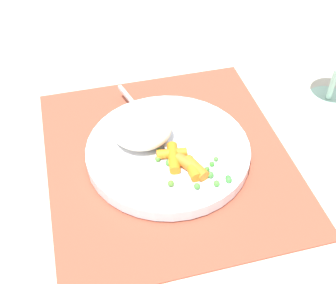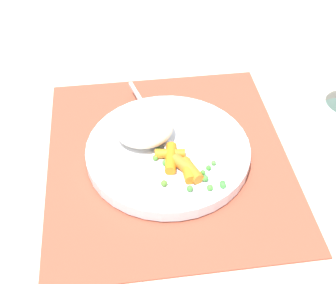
# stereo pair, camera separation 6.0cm
# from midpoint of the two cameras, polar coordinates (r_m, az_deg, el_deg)

# --- Properties ---
(ground_plane) EXTENTS (2.40, 2.40, 0.00)m
(ground_plane) POSITION_cam_midpoint_polar(r_m,az_deg,el_deg) (0.71, -2.42, -2.17)
(ground_plane) COLOR beige
(placemat) EXTENTS (0.41, 0.37, 0.01)m
(placemat) POSITION_cam_midpoint_polar(r_m,az_deg,el_deg) (0.70, -2.42, -2.00)
(placemat) COLOR #9E4733
(placemat) RESTS_ON ground_plane
(plate) EXTENTS (0.25, 0.25, 0.02)m
(plate) POSITION_cam_midpoint_polar(r_m,az_deg,el_deg) (0.70, -2.46, -1.27)
(plate) COLOR white
(plate) RESTS_ON placemat
(rice_mound) EXTENTS (0.08, 0.09, 0.04)m
(rice_mound) POSITION_cam_midpoint_polar(r_m,az_deg,el_deg) (0.69, -5.75, 1.47)
(rice_mound) COLOR beige
(rice_mound) RESTS_ON plate
(carrot_portion) EXTENTS (0.08, 0.06, 0.02)m
(carrot_portion) POSITION_cam_midpoint_polar(r_m,az_deg,el_deg) (0.65, -0.52, -2.66)
(carrot_portion) COLOR orange
(carrot_portion) RESTS_ON plate
(pea_scatter) EXTENTS (0.09, 0.10, 0.01)m
(pea_scatter) POSITION_cam_midpoint_polar(r_m,az_deg,el_deg) (0.65, 0.95, -3.88)
(pea_scatter) COLOR green
(pea_scatter) RESTS_ON plate
(fork) EXTENTS (0.21, 0.07, 0.01)m
(fork) POSITION_cam_midpoint_polar(r_m,az_deg,el_deg) (0.71, -4.03, 1.45)
(fork) COLOR silver
(fork) RESTS_ON plate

